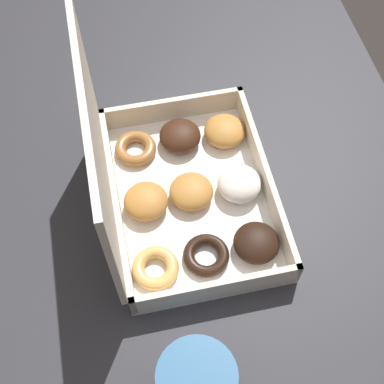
# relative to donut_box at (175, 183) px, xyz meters

# --- Properties ---
(ground_plane) EXTENTS (8.00, 8.00, 0.00)m
(ground_plane) POSITION_rel_donut_box_xyz_m (0.02, -0.00, -0.78)
(ground_plane) COLOR #2D2826
(dining_table) EXTENTS (1.10, 0.75, 0.73)m
(dining_table) POSITION_rel_donut_box_xyz_m (0.02, -0.00, -0.16)
(dining_table) COLOR #2D2D33
(dining_table) RESTS_ON ground_plane
(donut_box) EXTENTS (0.31, 0.23, 0.26)m
(donut_box) POSITION_rel_donut_box_xyz_m (0.00, 0.00, 0.00)
(donut_box) COLOR white
(donut_box) RESTS_ON dining_table
(coffee_mug) EXTENTS (0.09, 0.09, 0.08)m
(coffee_mug) POSITION_rel_donut_box_xyz_m (-0.26, 0.03, -0.01)
(coffee_mug) COLOR teal
(coffee_mug) RESTS_ON dining_table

